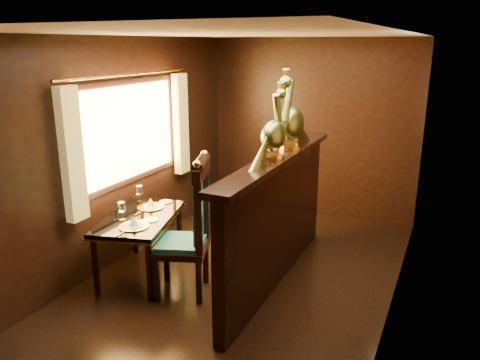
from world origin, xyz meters
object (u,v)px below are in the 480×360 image
(chair_left, at_px, (194,223))
(peacock_right, at_px, (292,109))
(peacock_left, at_px, (274,122))
(dining_table, at_px, (139,222))
(chair_right, at_px, (268,197))

(chair_left, distance_m, peacock_right, 1.53)
(peacock_left, bearing_deg, dining_table, -166.76)
(peacock_right, bearing_deg, chair_right, 145.49)
(dining_table, height_order, peacock_left, peacock_left)
(chair_left, xyz_separation_m, peacock_left, (0.65, 0.41, 0.98))
(chair_right, xyz_separation_m, peacock_left, (0.32, -0.73, 1.00))
(dining_table, xyz_separation_m, chair_left, (0.72, -0.09, 0.14))
(dining_table, bearing_deg, chair_left, -22.33)
(peacock_left, distance_m, peacock_right, 0.51)
(chair_right, distance_m, peacock_right, 1.13)
(chair_left, bearing_deg, peacock_left, 12.37)
(peacock_left, bearing_deg, chair_right, 113.86)
(chair_left, xyz_separation_m, chair_right, (0.33, 1.14, -0.02))
(dining_table, distance_m, chair_left, 0.74)
(peacock_left, xyz_separation_m, peacock_right, (0.00, 0.51, 0.06))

